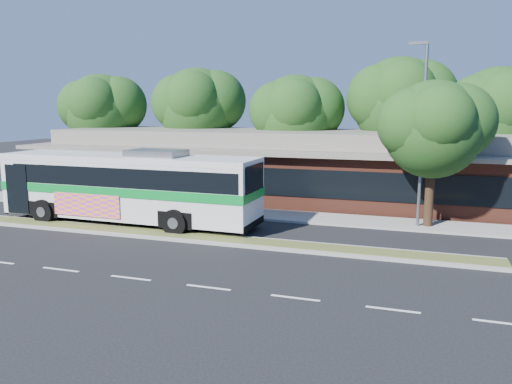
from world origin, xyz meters
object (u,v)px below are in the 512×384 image
transit_bus (129,182)px  sidewalk_tree (441,127)px  lamp_post (422,130)px  sedan (80,187)px

transit_bus → sidewalk_tree: size_ratio=1.91×
lamp_post → transit_bus: bearing=-165.8°
lamp_post → sedan: lamp_post is taller
transit_bus → sedan: 9.75m
sedan → lamp_post: bearing=-94.8°
lamp_post → sidewalk_tree: bearing=20.0°
lamp_post → sedan: size_ratio=2.00×
transit_bus → sidewalk_tree: 15.83m
sedan → sidewalk_tree: bearing=-93.7°
transit_bus → sedan: bearing=143.4°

